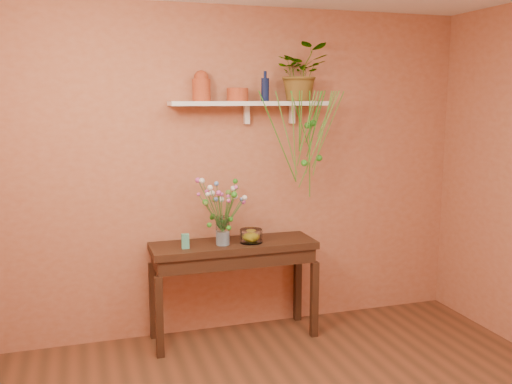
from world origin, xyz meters
name	(u,v)px	position (x,y,z in m)	size (l,w,h in m)	color
room	(348,220)	(0.00, 0.00, 1.35)	(4.04, 4.04, 2.70)	brown
sideboard	(234,256)	(-0.12, 1.77, 0.69)	(1.33, 0.43, 0.81)	#331D12
wall_shelf	(251,104)	(0.06, 1.87, 1.92)	(1.30, 0.24, 0.19)	white
terracotta_jug	(201,86)	(-0.34, 1.90, 2.05)	(0.15, 0.15, 0.24)	#A63A23
terracotta_pot	(238,95)	(-0.05, 1.88, 1.99)	(0.17, 0.17, 0.11)	#A63A23
blue_bottle	(265,89)	(0.17, 1.85, 2.03)	(0.08, 0.08, 0.24)	#0C1637
spider_plant	(301,72)	(0.49, 1.87, 2.17)	(0.42, 0.36, 0.46)	#2A7E1C
plant_fronds	(309,135)	(0.51, 1.72, 1.66)	(0.73, 0.35, 0.88)	#2A7E1C
glass_vase	(223,233)	(-0.22, 1.72, 0.91)	(0.11, 0.11, 0.23)	white
bouquet	(221,200)	(-0.23, 1.72, 1.17)	(0.38, 0.46, 0.43)	#386B28
glass_bowl	(251,237)	(0.01, 1.72, 0.86)	(0.18, 0.18, 0.11)	white
lemon	(251,236)	(0.01, 1.73, 0.86)	(0.08, 0.08, 0.08)	yellow
carton	(185,241)	(-0.53, 1.70, 0.87)	(0.06, 0.04, 0.11)	teal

